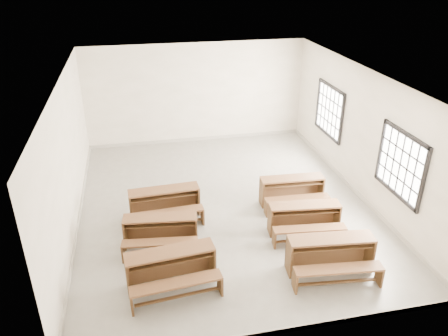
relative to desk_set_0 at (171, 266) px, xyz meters
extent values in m
plane|color=gray|center=(1.57, 2.70, -0.43)|extent=(8.50, 8.50, 0.00)
cube|color=white|center=(1.57, 2.70, 2.74)|extent=(7.00, 8.50, 0.05)
cube|color=silver|center=(1.57, 6.92, 1.17)|extent=(7.00, 0.05, 3.20)
cube|color=silver|center=(1.57, -1.53, 1.17)|extent=(7.00, 0.05, 3.20)
cube|color=silver|center=(-1.91, 2.70, 1.17)|extent=(0.05, 8.50, 3.20)
cube|color=silver|center=(5.04, 2.70, 1.17)|extent=(0.05, 8.50, 3.20)
cube|color=gray|center=(1.57, 6.93, -0.38)|extent=(7.00, 0.04, 0.10)
cube|color=gray|center=(1.57, -1.53, -0.38)|extent=(7.00, 0.04, 0.10)
cube|color=gray|center=(-1.91, 2.70, -0.38)|extent=(0.04, 8.50, 0.10)
cube|color=gray|center=(5.05, 2.70, -0.38)|extent=(0.04, 8.50, 0.10)
cube|color=white|center=(5.04, 0.90, 1.17)|extent=(0.02, 1.50, 1.30)
cube|color=black|center=(5.02, 0.90, 1.86)|extent=(0.06, 1.62, 0.08)
cube|color=black|center=(5.02, 0.90, 0.48)|extent=(0.06, 1.62, 0.08)
cube|color=black|center=(5.02, 0.11, 1.17)|extent=(0.06, 0.08, 1.46)
cube|color=black|center=(5.02, 1.69, 1.17)|extent=(0.06, 0.08, 1.46)
cube|color=white|center=(5.04, 4.50, 1.17)|extent=(0.02, 1.50, 1.30)
cube|color=black|center=(5.02, 4.50, 1.86)|extent=(0.06, 1.62, 0.08)
cube|color=black|center=(5.02, 4.50, 0.48)|extent=(0.06, 1.62, 0.08)
cube|color=black|center=(5.02, 3.71, 1.17)|extent=(0.06, 0.08, 1.46)
cube|color=black|center=(5.02, 5.29, 1.17)|extent=(0.06, 0.08, 1.46)
cube|color=brown|center=(-0.01, 0.05, 0.29)|extent=(1.68, 0.57, 0.04)
cube|color=brown|center=(-0.02, 0.24, -0.08)|extent=(1.65, 0.20, 0.70)
cube|color=#4C331A|center=(-0.81, -0.02, -0.08)|extent=(0.08, 0.41, 0.70)
cube|color=#4C331A|center=(0.80, 0.13, -0.08)|extent=(0.08, 0.41, 0.70)
cube|color=#4C331A|center=(0.00, 0.03, 0.15)|extent=(1.55, 0.46, 0.02)
cube|color=brown|center=(0.04, -0.45, -0.02)|extent=(1.67, 0.45, 0.04)
cube|color=#4C331A|center=(-0.76, -0.53, -0.24)|extent=(0.07, 0.29, 0.39)
cube|color=#4C331A|center=(0.84, -0.37, -0.24)|extent=(0.07, 0.29, 0.39)
cube|color=#4C331A|center=(0.04, -0.45, -0.33)|extent=(1.52, 0.20, 0.04)
cube|color=brown|center=(-0.09, 1.34, 0.24)|extent=(1.57, 0.57, 0.04)
cube|color=brown|center=(-0.07, 1.51, -0.11)|extent=(1.53, 0.22, 0.65)
cube|color=#4C331A|center=(-0.83, 1.43, -0.11)|extent=(0.08, 0.39, 0.65)
cube|color=#4C331A|center=(0.66, 1.25, -0.11)|extent=(0.08, 0.39, 0.65)
cube|color=#4C331A|center=(-0.09, 1.32, 0.11)|extent=(1.45, 0.46, 0.02)
cube|color=brown|center=(-0.15, 0.87, -0.05)|extent=(1.56, 0.45, 0.04)
cube|color=#4C331A|center=(-0.89, 0.96, -0.25)|extent=(0.07, 0.27, 0.37)
cube|color=#4C331A|center=(0.60, 0.78, -0.25)|extent=(0.07, 0.27, 0.37)
cube|color=#4C331A|center=(-0.15, 0.87, -0.34)|extent=(1.42, 0.22, 0.04)
cube|color=brown|center=(0.09, 2.44, 0.28)|extent=(1.65, 0.49, 0.04)
cube|color=brown|center=(0.08, 2.62, -0.09)|extent=(1.63, 0.13, 0.69)
cube|color=#4C331A|center=(-0.70, 2.40, -0.09)|extent=(0.06, 0.41, 0.69)
cube|color=#4C331A|center=(0.88, 2.48, -0.09)|extent=(0.06, 0.41, 0.69)
cube|color=#4C331A|center=(0.09, 2.42, 0.14)|extent=(1.52, 0.38, 0.02)
cube|color=brown|center=(0.12, 1.94, -0.03)|extent=(1.64, 0.37, 0.04)
cube|color=#4C331A|center=(-0.68, 1.90, -0.24)|extent=(0.06, 0.29, 0.39)
cube|color=#4C331A|center=(0.91, 1.98, -0.24)|extent=(0.06, 0.29, 0.39)
cube|color=#4C331A|center=(0.12, 1.94, -0.33)|extent=(1.51, 0.13, 0.04)
cube|color=brown|center=(3.06, -0.18, 0.30)|extent=(1.70, 0.59, 0.04)
cube|color=brown|center=(3.08, 0.01, -0.08)|extent=(1.66, 0.21, 0.71)
cube|color=#4C331A|center=(2.26, -0.10, -0.08)|extent=(0.08, 0.42, 0.71)
cube|color=#4C331A|center=(3.87, -0.26, -0.08)|extent=(0.08, 0.42, 0.71)
cube|color=#4C331A|center=(3.06, -0.20, 0.15)|extent=(1.56, 0.47, 0.02)
cube|color=brown|center=(3.01, -0.69, -0.02)|extent=(1.68, 0.46, 0.04)
cube|color=#4C331A|center=(2.20, -0.60, -0.24)|extent=(0.07, 0.29, 0.40)
cube|color=#4C331A|center=(3.82, -0.77, -0.24)|extent=(0.07, 0.29, 0.40)
cube|color=#4C331A|center=(3.01, -0.69, -0.33)|extent=(1.54, 0.21, 0.04)
cube|color=brown|center=(3.06, 1.17, 0.25)|extent=(1.59, 0.56, 0.04)
cube|color=brown|center=(3.07, 1.34, -0.10)|extent=(1.55, 0.21, 0.66)
cube|color=#4C331A|center=(2.30, 1.25, -0.10)|extent=(0.08, 0.39, 0.66)
cube|color=#4C331A|center=(3.81, 1.08, -0.10)|extent=(0.08, 0.39, 0.66)
cube|color=#4C331A|center=(3.05, 1.15, 0.11)|extent=(1.47, 0.45, 0.02)
cube|color=brown|center=(3.00, 0.69, -0.04)|extent=(1.58, 0.44, 0.04)
cube|color=#4C331A|center=(2.25, 0.77, -0.25)|extent=(0.07, 0.28, 0.37)
cube|color=#4C331A|center=(3.76, 0.61, -0.25)|extent=(0.07, 0.28, 0.37)
cube|color=#4C331A|center=(3.00, 0.69, -0.34)|extent=(1.44, 0.20, 0.04)
cube|color=brown|center=(3.23, 2.43, 0.25)|extent=(1.58, 0.47, 0.04)
cube|color=brown|center=(3.24, 2.60, -0.10)|extent=(1.56, 0.12, 0.66)
cube|color=#4C331A|center=(2.47, 2.47, -0.10)|extent=(0.06, 0.39, 0.66)
cube|color=#4C331A|center=(3.99, 2.39, -0.10)|extent=(0.06, 0.39, 0.66)
cube|color=#4C331A|center=(3.23, 2.41, 0.11)|extent=(1.46, 0.37, 0.02)
cube|color=brown|center=(3.20, 1.95, -0.04)|extent=(1.57, 0.35, 0.04)
cube|color=#4C331A|center=(2.44, 1.99, -0.25)|extent=(0.05, 0.28, 0.37)
cube|color=#4C331A|center=(3.96, 1.91, -0.25)|extent=(0.05, 0.28, 0.37)
cube|color=#4C331A|center=(3.20, 1.95, -0.34)|extent=(1.45, 0.12, 0.04)
camera|label=1|loc=(-0.38, -6.47, 5.19)|focal=35.00mm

